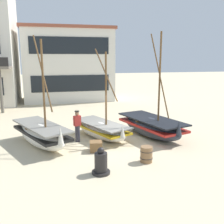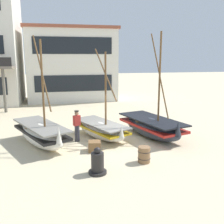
# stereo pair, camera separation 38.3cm
# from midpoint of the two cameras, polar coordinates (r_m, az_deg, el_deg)

# --- Properties ---
(ground_plane) EXTENTS (120.00, 120.00, 0.00)m
(ground_plane) POSITION_cam_midpoint_polar(r_m,az_deg,el_deg) (14.16, 1.64, -6.37)
(ground_plane) COLOR beige
(fishing_boat_near_left) EXTENTS (2.87, 4.14, 4.90)m
(fishing_boat_near_left) POSITION_cam_midpoint_polar(r_m,az_deg,el_deg) (14.58, -1.65, -3.79)
(fishing_boat_near_left) COLOR silver
(fishing_boat_near_left) RESTS_ON ground
(fishing_boat_centre_large) EXTENTS (2.91, 4.77, 5.75)m
(fishing_boat_centre_large) POSITION_cam_midpoint_polar(r_m,az_deg,el_deg) (14.96, 9.45, -3.16)
(fishing_boat_centre_large) COLOR #2D333D
(fishing_boat_centre_large) RESTS_ON ground
(fishing_boat_far_right) EXTENTS (3.10, 4.50, 5.48)m
(fishing_boat_far_right) POSITION_cam_midpoint_polar(r_m,az_deg,el_deg) (13.74, -14.47, -4.61)
(fishing_boat_far_right) COLOR silver
(fishing_boat_far_right) RESTS_ON ground
(fisherman_by_hull) EXTENTS (0.42, 0.35, 1.68)m
(fisherman_by_hull) POSITION_cam_midpoint_polar(r_m,az_deg,el_deg) (13.99, -6.91, -3.12)
(fisherman_by_hull) COLOR #33333D
(fisherman_by_hull) RESTS_ON ground
(capstan_winch) EXTENTS (0.71, 0.71, 1.07)m
(capstan_winch) POSITION_cam_midpoint_polar(r_m,az_deg,el_deg) (10.26, -2.10, -11.13)
(capstan_winch) COLOR black
(capstan_winch) RESTS_ON ground
(wooden_barrel) EXTENTS (0.56, 0.56, 0.70)m
(wooden_barrel) POSITION_cam_midpoint_polar(r_m,az_deg,el_deg) (11.40, 8.02, -9.24)
(wooden_barrel) COLOR olive
(wooden_barrel) RESTS_ON ground
(cargo_crate) EXTENTS (0.67, 0.67, 0.49)m
(cargo_crate) POSITION_cam_midpoint_polar(r_m,az_deg,el_deg) (12.64, -2.97, -7.49)
(cargo_crate) COLOR brown
(cargo_crate) RESTS_ON ground
(harbor_building_main) EXTENTS (9.23, 5.23, 7.44)m
(harbor_building_main) POSITION_cam_midpoint_polar(r_m,az_deg,el_deg) (28.06, -8.38, 10.32)
(harbor_building_main) COLOR silver
(harbor_building_main) RESTS_ON ground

